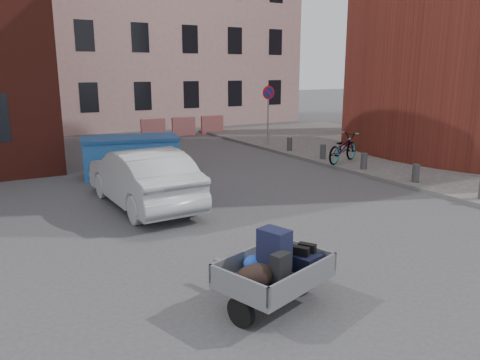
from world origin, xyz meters
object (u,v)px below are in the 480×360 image
trailer (274,270)px  bicycle (343,148)px  dumpster (131,156)px  silver_car (142,177)px

trailer → bicycle: size_ratio=0.98×
dumpster → silver_car: 3.76m
silver_car → dumpster: bearing=-104.8°
trailer → silver_car: bearing=72.1°
bicycle → silver_car: bearing=79.2°
dumpster → silver_car: size_ratio=0.74×
trailer → dumpster: 9.90m
dumpster → bicycle: dumpster is taller
trailer → bicycle: (8.13, 7.68, 0.04)m
dumpster → bicycle: size_ratio=1.68×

